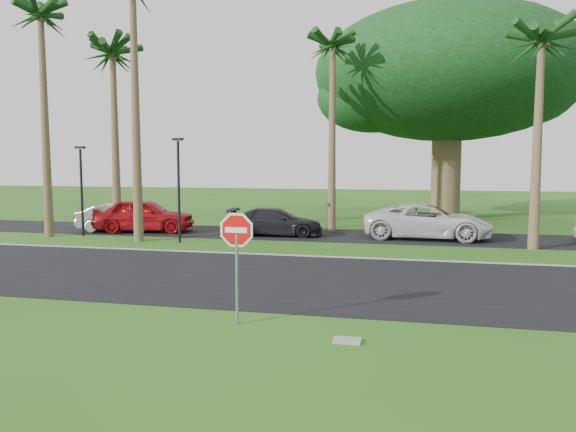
# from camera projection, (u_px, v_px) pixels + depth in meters

# --- Properties ---
(ground) EXTENTS (120.00, 120.00, 0.00)m
(ground) POSITION_uv_depth(u_px,v_px,m) (254.00, 292.00, 15.46)
(ground) COLOR #234E13
(ground) RESTS_ON ground
(road) EXTENTS (120.00, 8.00, 0.02)m
(road) POSITION_uv_depth(u_px,v_px,m) (273.00, 277.00, 17.39)
(road) COLOR black
(road) RESTS_ON ground
(parking_strip) EXTENTS (120.00, 5.00, 0.02)m
(parking_strip) POSITION_uv_depth(u_px,v_px,m) (327.00, 235.00, 27.57)
(parking_strip) COLOR black
(parking_strip) RESTS_ON ground
(curb) EXTENTS (120.00, 0.12, 0.06)m
(curb) POSITION_uv_depth(u_px,v_px,m) (300.00, 256.00, 21.32)
(curb) COLOR gray
(curb) RESTS_ON ground
(stop_sign_near) EXTENTS (1.05, 0.07, 2.62)m
(stop_sign_near) POSITION_uv_depth(u_px,v_px,m) (237.00, 245.00, 12.27)
(stop_sign_near) COLOR gray
(stop_sign_near) RESTS_ON ground
(palm_left_far) EXTENTS (5.00, 5.00, 11.50)m
(palm_left_far) POSITION_uv_depth(u_px,v_px,m) (41.00, 21.00, 26.16)
(palm_left_far) COLOR brown
(palm_left_far) RESTS_ON ground
(palm_left_mid) EXTENTS (5.00, 5.00, 10.00)m
(palm_left_mid) POSITION_uv_depth(u_px,v_px,m) (113.00, 58.00, 27.67)
(palm_left_mid) COLOR brown
(palm_left_mid) RESTS_ON ground
(palm_center) EXTENTS (5.00, 5.00, 10.50)m
(palm_center) POSITION_uv_depth(u_px,v_px,m) (333.00, 51.00, 28.15)
(palm_center) COLOR brown
(palm_center) RESTS_ON ground
(palm_right_near) EXTENTS (5.00, 5.00, 9.50)m
(palm_right_near) POSITION_uv_depth(u_px,v_px,m) (541.00, 46.00, 22.33)
(palm_right_near) COLOR brown
(palm_right_near) RESTS_ON ground
(canopy_tree) EXTENTS (16.50, 16.50, 13.12)m
(canopy_tree) POSITION_uv_depth(u_px,v_px,m) (449.00, 75.00, 34.57)
(canopy_tree) COLOR brown
(canopy_tree) RESTS_ON ground
(streetlight_left) EXTENTS (0.45, 0.25, 4.34)m
(streetlight_left) POSITION_uv_depth(u_px,v_px,m) (81.00, 185.00, 27.03)
(streetlight_left) COLOR black
(streetlight_left) RESTS_ON ground
(streetlight_right) EXTENTS (0.45, 0.25, 4.64)m
(streetlight_right) POSITION_uv_depth(u_px,v_px,m) (179.00, 183.00, 24.80)
(streetlight_right) COLOR black
(streetlight_right) RESTS_ON ground
(car_silver) EXTENTS (4.50, 2.36, 1.41)m
(car_silver) POSITION_uv_depth(u_px,v_px,m) (121.00, 218.00, 29.00)
(car_silver) COLOR #B8BAC0
(car_silver) RESTS_ON ground
(car_red) EXTENTS (5.34, 3.00, 1.72)m
(car_red) POSITION_uv_depth(u_px,v_px,m) (144.00, 215.00, 28.71)
(car_red) COLOR #A80E13
(car_red) RESTS_ON ground
(car_dark) EXTENTS (4.72, 2.25, 1.33)m
(car_dark) POSITION_uv_depth(u_px,v_px,m) (276.00, 222.00, 27.32)
(car_dark) COLOR black
(car_dark) RESTS_ON ground
(car_minivan) EXTENTS (5.95, 2.92, 1.63)m
(car_minivan) POSITION_uv_depth(u_px,v_px,m) (428.00, 222.00, 26.13)
(car_minivan) COLOR silver
(car_minivan) RESTS_ON ground
(utility_slab) EXTENTS (0.55, 0.35, 0.06)m
(utility_slab) POSITION_uv_depth(u_px,v_px,m) (347.00, 340.00, 11.18)
(utility_slab) COLOR gray
(utility_slab) RESTS_ON ground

